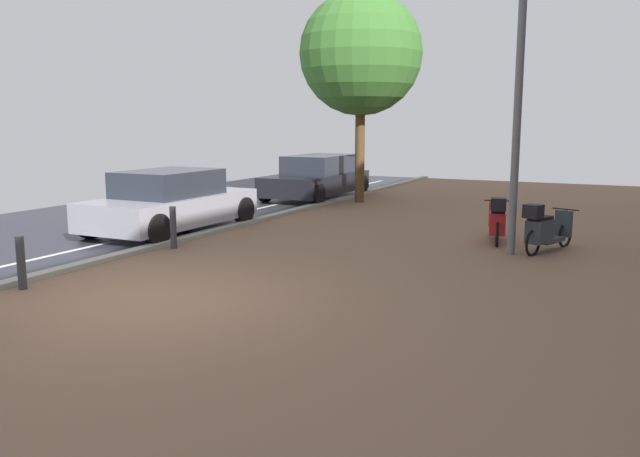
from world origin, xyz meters
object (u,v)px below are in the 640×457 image
at_px(scooter_near, 544,229).
at_px(bollard_near, 21,263).
at_px(parked_car_near, 171,202).
at_px(bollard_far, 173,228).
at_px(parked_car_far, 317,177).
at_px(lamp_post, 520,60).
at_px(street_tree, 361,54).
at_px(scooter_mid, 497,221).

relative_size(scooter_near, bollard_near, 2.14).
bearing_deg(bollard_near, parked_car_near, 105.23).
xyz_separation_m(bollard_near, bollard_far, (0.00, 3.35, 0.01)).
relative_size(scooter_near, parked_car_far, 0.38).
xyz_separation_m(parked_car_far, lamp_post, (7.07, -6.36, 2.76)).
relative_size(lamp_post, street_tree, 1.01).
height_order(scooter_near, street_tree, street_tree).
distance_m(scooter_near, scooter_mid, 1.13).
bearing_deg(bollard_far, street_tree, 87.38).
distance_m(parked_car_near, parked_car_far, 7.01).
height_order(street_tree, bollard_near, street_tree).
distance_m(lamp_post, bollard_near, 8.59).
height_order(parked_car_near, bollard_far, parked_car_near).
bearing_deg(street_tree, bollard_far, -92.62).
distance_m(scooter_mid, parked_car_far, 8.49).
relative_size(scooter_near, street_tree, 0.27).
height_order(scooter_near, parked_car_near, parked_car_near).
bearing_deg(scooter_mid, bollard_near, -128.81).
bearing_deg(scooter_near, parked_car_far, 141.93).
bearing_deg(parked_car_far, parked_car_near, -90.56).
distance_m(scooter_near, parked_car_far, 9.61).
bearing_deg(bollard_far, bollard_near, -90.00).
xyz_separation_m(parked_car_near, bollard_near, (1.35, -4.94, -0.24)).
xyz_separation_m(street_tree, bollard_near, (-0.37, -11.45, -3.89)).
bearing_deg(lamp_post, parked_car_near, -174.82).
distance_m(street_tree, bollard_near, 12.10).
relative_size(scooter_mid, parked_car_far, 0.41).
bearing_deg(bollard_far, parked_car_near, 130.14).
xyz_separation_m(parked_car_near, bollard_far, (1.35, -1.60, -0.22)).
height_order(parked_car_near, lamp_post, lamp_post).
bearing_deg(scooter_near, bollard_far, -156.95).
height_order(scooter_mid, parked_car_far, parked_car_far).
bearing_deg(lamp_post, scooter_near, 40.97).
height_order(street_tree, bollard_far, street_tree).
xyz_separation_m(scooter_mid, bollard_near, (-5.33, -6.63, -0.05)).
bearing_deg(street_tree, bollard_near, -91.85).
relative_size(parked_car_near, bollard_near, 5.31).
distance_m(scooter_near, lamp_post, 3.04).
bearing_deg(parked_car_near, scooter_near, 8.06).
xyz_separation_m(lamp_post, bollard_near, (-5.79, -5.59, -3.01)).
xyz_separation_m(scooter_mid, parked_car_near, (-6.68, -1.69, 0.19)).
xyz_separation_m(parked_car_far, bollard_far, (1.28, -8.60, -0.23)).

